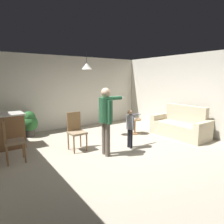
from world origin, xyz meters
TOP-DOWN VIEW (x-y plane):
  - ground at (0.00, 0.00)m, footprint 7.68×7.68m
  - wall_back at (0.00, 3.20)m, footprint 6.40×0.10m
  - wall_right at (3.20, 0.00)m, footprint 0.10×6.40m
  - couch_floral at (2.56, -0.06)m, footprint 0.92×1.83m
  - side_table_by_couch at (1.51, 1.00)m, footprint 0.44×0.44m
  - person_adult at (-0.33, -0.06)m, footprint 0.84×0.48m
  - person_child at (0.50, 0.02)m, footprint 0.56×0.31m
  - dining_chair_by_counter at (-2.33, 0.78)m, footprint 0.45×0.45m
  - dining_chair_near_wall at (-0.77, 0.74)m, footprint 0.42×0.42m
  - potted_plant_corner at (-1.51, 2.73)m, footprint 0.55×0.55m
  - spare_remote_on_table at (1.49, 0.96)m, footprint 0.13×0.05m
  - ceiling_light_pendant at (0.02, 1.57)m, footprint 0.32×0.32m

SIDE VIEW (x-z plane):
  - ground at x=0.00m, z-range 0.00..0.00m
  - side_table_by_couch at x=1.51m, z-range 0.07..0.59m
  - couch_floral at x=2.56m, z-range -0.17..0.83m
  - potted_plant_corner at x=-1.51m, z-range 0.04..0.88m
  - spare_remote_on_table at x=1.49m, z-range 0.52..0.56m
  - dining_chair_by_counter at x=-2.33m, z-range 0.05..1.05m
  - dining_chair_near_wall at x=-0.77m, z-range 0.05..1.05m
  - person_child at x=0.50m, z-range 0.13..1.18m
  - person_adult at x=-0.33m, z-range 0.20..1.86m
  - wall_back at x=0.00m, z-range 0.00..2.70m
  - wall_right at x=3.20m, z-range 0.00..2.70m
  - ceiling_light_pendant at x=0.02m, z-range 1.98..2.53m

